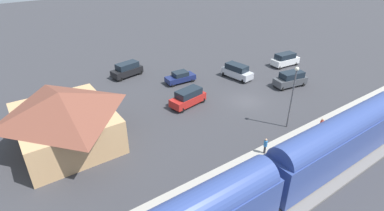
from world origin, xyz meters
TOP-DOWN VIEW (x-y plane):
  - ground_plane at (0.00, 0.00)m, footprint 200.00×200.00m
  - railway_track at (-14.00, 0.00)m, footprint 4.80×70.00m
  - platform at (-10.00, 0.00)m, footprint 3.20×46.00m
  - passenger_train at (-14.00, 11.34)m, footprint 2.93×36.45m
  - station_building at (4.00, 22.00)m, footprint 11.38×9.71m
  - pedestrian_on_platform at (-10.27, -1.14)m, footprint 0.36×0.36m
  - pedestrian_waiting_far at (-9.37, 6.68)m, footprint 0.36×0.36m
  - suv_red at (3.61, 7.01)m, footprint 2.77×5.16m
  - suv_black at (16.98, 9.50)m, footprint 2.87×5.19m
  - suv_silver at (6.58, -4.16)m, footprint 5.13×2.93m
  - suv_charcoal at (-0.13, -8.58)m, footprint 2.80×5.17m
  - suv_white at (5.80, -14.50)m, footprint 2.38×5.05m
  - sedan_navy at (10.20, 3.95)m, footprint 2.09×4.59m
  - light_pole_near_platform at (-7.20, 0.62)m, footprint 0.44×0.44m

SIDE VIEW (x-z plane):
  - ground_plane at x=0.00m, z-range 0.00..0.00m
  - railway_track at x=-14.00m, z-range -0.06..0.24m
  - platform at x=-10.00m, z-range 0.00..0.30m
  - sedan_navy at x=10.20m, z-range 0.01..1.75m
  - suv_red at x=3.61m, z-range 0.04..2.26m
  - suv_black at x=16.98m, z-range 0.04..2.26m
  - suv_silver at x=6.58m, z-range 0.04..2.26m
  - suv_charcoal at x=-0.13m, z-range 0.04..2.26m
  - suv_white at x=5.80m, z-range 0.04..2.26m
  - pedestrian_on_platform at x=-10.27m, z-range 0.43..2.14m
  - pedestrian_waiting_far at x=-9.37m, z-range 0.43..2.14m
  - passenger_train at x=-14.00m, z-range 0.37..5.35m
  - station_building at x=4.00m, z-range 0.11..6.06m
  - light_pole_near_platform at x=-7.20m, z-range 0.98..8.37m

